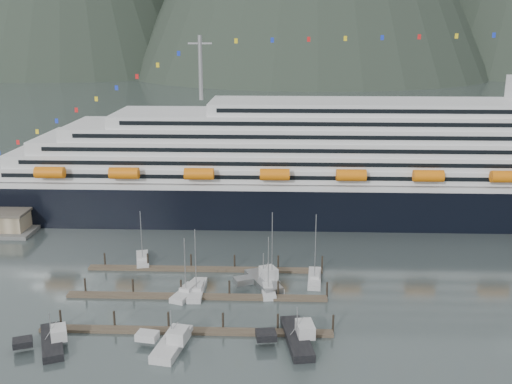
% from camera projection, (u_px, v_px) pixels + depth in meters
% --- Properties ---
extents(ground, '(1600.00, 1600.00, 0.00)m').
position_uv_depth(ground, '(222.00, 305.00, 107.06)').
color(ground, '#445050').
rests_on(ground, ground).
extents(cruise_ship, '(210.00, 30.40, 50.30)m').
position_uv_depth(cruise_ship, '(356.00, 171.00, 155.72)').
color(cruise_ship, black).
rests_on(cruise_ship, ground).
extents(dock_near, '(48.18, 2.28, 3.20)m').
position_uv_depth(dock_near, '(186.00, 330.00, 97.57)').
color(dock_near, '#483A2E').
rests_on(dock_near, ground).
extents(dock_mid, '(48.18, 2.28, 3.20)m').
position_uv_depth(dock_mid, '(197.00, 296.00, 110.10)').
color(dock_mid, '#483A2E').
rests_on(dock_mid, ground).
extents(dock_far, '(48.18, 2.28, 3.20)m').
position_uv_depth(dock_far, '(205.00, 269.00, 122.63)').
color(dock_far, '#483A2E').
rests_on(dock_far, ground).
extents(sailboat_b, '(2.63, 10.01, 13.28)m').
position_uv_depth(sailboat_b, '(197.00, 290.00, 112.19)').
color(sailboat_b, silver).
rests_on(sailboat_b, ground).
extents(sailboat_c, '(5.82, 10.27, 11.77)m').
position_uv_depth(sailboat_c, '(188.00, 291.00, 111.73)').
color(sailboat_c, silver).
rests_on(sailboat_c, ground).
extents(sailboat_d, '(5.49, 10.30, 15.32)m').
position_uv_depth(sailboat_d, '(270.00, 282.00, 115.73)').
color(sailboat_d, silver).
rests_on(sailboat_d, ground).
extents(sailboat_e, '(4.68, 9.86, 11.98)m').
position_uv_depth(sailboat_e, '(143.00, 260.00, 126.91)').
color(sailboat_e, silver).
rests_on(sailboat_e, ground).
extents(sailboat_g, '(3.20, 10.03, 14.33)m').
position_uv_depth(sailboat_g, '(315.00, 279.00, 117.52)').
color(sailboat_g, silver).
rests_on(sailboat_g, ground).
extents(sailboat_h, '(3.38, 8.58, 11.60)m').
position_uv_depth(sailboat_h, '(268.00, 290.00, 112.50)').
color(sailboat_h, silver).
rests_on(sailboat_h, ground).
extents(trawler_a, '(9.24, 11.40, 6.04)m').
position_uv_depth(trawler_a, '(51.00, 341.00, 93.28)').
color(trawler_a, black).
rests_on(trawler_a, ground).
extents(trawler_b, '(8.45, 11.07, 6.89)m').
position_uv_depth(trawler_b, '(171.00, 342.00, 92.66)').
color(trawler_b, silver).
rests_on(trawler_b, ground).
extents(trawler_c, '(9.49, 13.31, 6.59)m').
position_uv_depth(trawler_c, '(296.00, 337.00, 94.39)').
color(trawler_c, black).
rests_on(trawler_c, ground).
extents(trawler_e, '(9.74, 11.44, 7.12)m').
position_uv_depth(trawler_e, '(263.00, 281.00, 115.35)').
color(trawler_e, gray).
rests_on(trawler_e, ground).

